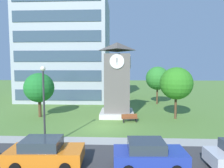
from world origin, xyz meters
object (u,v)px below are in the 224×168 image
Objects in this scene: tree_near_tower at (39,88)px; tree_streetside at (176,83)px; parked_car_orange at (45,152)px; park_bench at (130,118)px; street_lamp at (44,98)px; parked_car_blue at (149,154)px; tree_by_building at (157,78)px; clock_tower at (117,84)px.

tree_streetside is at bearing -0.55° from tree_near_tower.
parked_car_orange is (5.29, -11.48, -2.75)m from tree_near_tower.
tree_near_tower is at bearing 114.74° from parked_car_orange.
tree_streetside is (5.51, 1.66, 3.74)m from park_bench.
park_bench is at bearing -163.22° from tree_streetside.
parked_car_blue is at bearing -19.31° from street_lamp.
clock_tower is at bearing -128.62° from tree_by_building.
tree_by_building is 1.46× the size of parked_car_blue.
clock_tower reaches higher than tree_by_building.
park_bench is at bearing 93.58° from parked_car_blue.
tree_streetside is at bearing 66.64° from parked_car_blue.
parked_car_blue is (6.25, -0.03, -0.00)m from parked_car_orange.
street_lamp reaches higher than tree_near_tower.
parked_car_blue is (0.61, -9.69, 0.40)m from park_bench.
tree_by_building is 18.62m from tree_near_tower.
tree_by_building is (6.65, 8.32, 0.29)m from clock_tower.
tree_by_building reaches higher than parked_car_blue.
tree_by_building is 21.56m from parked_car_blue.
tree_by_building is 23.67m from parked_car_orange.
street_lamp is 1.00× the size of tree_streetside.
clock_tower is 1.50× the size of tree_streetside.
tree_streetside is 16.24m from parked_car_orange.
parked_car_orange is at bearing -117.61° from tree_by_building.
park_bench is 11.19m from parked_car_orange.
tree_near_tower is (-10.93, 1.82, 3.15)m from park_bench.
street_lamp is 1.34× the size of parked_car_orange.
clock_tower reaches higher than tree_streetside.
tree_by_building is (11.87, 18.23, 0.59)m from street_lamp.
tree_streetside is 12.81m from parked_car_blue.
street_lamp is at bearing -123.07° from tree_by_building.
clock_tower is at bearing 62.21° from street_lamp.
clock_tower is 9.55m from tree_near_tower.
tree_near_tower is 16.53m from parked_car_blue.
park_bench is 0.31× the size of street_lamp.
parked_car_blue is at bearing -0.30° from parked_car_orange.
clock_tower is 1.45× the size of tree_by_building.
clock_tower reaches higher than parked_car_blue.
park_bench is 11.52m from tree_near_tower.
clock_tower reaches higher than street_lamp.
clock_tower is 4.75m from park_bench.
park_bench is 6.86m from tree_streetside.
tree_near_tower is at bearing -174.31° from clock_tower.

